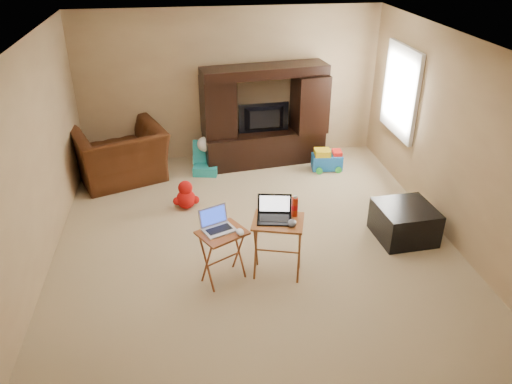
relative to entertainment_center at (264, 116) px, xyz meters
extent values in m
plane|color=#C7B189|center=(-0.52, -2.33, -0.83)|extent=(5.50, 5.50, 0.00)
plane|color=silver|center=(-0.52, -2.33, 1.67)|extent=(5.50, 5.50, 0.00)
plane|color=tan|center=(-0.52, 0.42, 0.42)|extent=(5.00, 0.00, 5.00)
plane|color=tan|center=(-0.52, -5.08, 0.42)|extent=(5.00, 0.00, 5.00)
plane|color=tan|center=(-3.02, -2.33, 0.42)|extent=(0.00, 5.50, 5.50)
plane|color=tan|center=(1.98, -2.33, 0.42)|extent=(0.00, 5.50, 5.50)
plane|color=white|center=(1.96, -0.78, 0.57)|extent=(0.00, 1.20, 1.20)
cube|color=white|center=(1.94, -0.78, 0.57)|extent=(0.06, 1.14, 1.34)
cube|color=black|center=(0.00, 0.00, 0.00)|extent=(2.08, 0.76, 1.66)
imported|color=black|center=(0.00, -0.04, -0.03)|extent=(0.85, 0.17, 0.48)
imported|color=#45230E|center=(-2.33, -0.31, -0.40)|extent=(1.63, 1.53, 0.85)
cube|color=black|center=(1.41, -2.57, -0.61)|extent=(0.74, 0.74, 0.45)
cube|color=brown|center=(-0.98, -3.10, -0.51)|extent=(0.62, 0.59, 0.64)
cube|color=#9A5425|center=(-0.35, -3.09, -0.47)|extent=(0.66, 0.59, 0.73)
cube|color=#B2B1B6|center=(-1.01, -3.07, -0.07)|extent=(0.42, 0.39, 0.24)
cube|color=black|center=(-0.39, -3.07, 0.02)|extent=(0.43, 0.37, 0.24)
ellipsoid|color=silver|center=(-0.79, -3.17, -0.16)|extent=(0.10, 0.14, 0.05)
ellipsoid|color=#424348|center=(-0.22, -3.21, -0.07)|extent=(0.13, 0.17, 0.06)
cylinder|color=red|center=(-0.15, -3.01, 0.01)|extent=(0.07, 0.07, 0.22)
camera|label=1|loc=(-1.29, -7.70, 2.78)|focal=35.00mm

